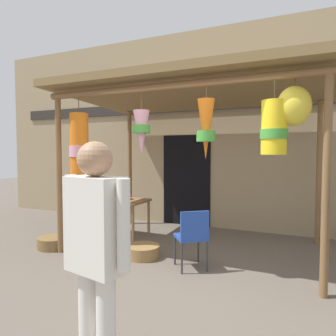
{
  "coord_description": "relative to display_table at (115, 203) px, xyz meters",
  "views": [
    {
      "loc": [
        1.52,
        -3.8,
        1.65
      ],
      "look_at": [
        -0.55,
        0.84,
        1.37
      ],
      "focal_mm": 33.16,
      "sensor_mm": 36.0,
      "label": 1
    }
  ],
  "objects": [
    {
      "name": "folding_chair",
      "position": [
        1.9,
        -0.96,
        -0.15
      ],
      "size": [
        0.56,
        0.56,
        0.84
      ],
      "color": "#2347A8",
      "rests_on": "ground_plane"
    },
    {
      "name": "flower_heap_on_table",
      "position": [
        0.03,
        0.02,
        0.15
      ],
      "size": [
        0.6,
        0.42,
        0.14
      ],
      "color": "#D13399",
      "rests_on": "display_table"
    },
    {
      "name": "market_stall_canopy",
      "position": [
        1.62,
        -0.2,
        1.81
      ],
      "size": [
        4.34,
        2.7,
        2.76
      ],
      "color": "brown",
      "rests_on": "ground_plane"
    },
    {
      "name": "ground_plane",
      "position": [
        1.79,
        -1.16,
        -0.65
      ],
      "size": [
        30.0,
        30.0,
        0.0
      ],
      "primitive_type": "plane",
      "color": "#60564C"
    },
    {
      "name": "shop_facade",
      "position": [
        1.79,
        1.61,
        1.47
      ],
      "size": [
        12.34,
        0.29,
        4.25
      ],
      "color": "#9E8966",
      "rests_on": "ground_plane"
    },
    {
      "name": "display_table",
      "position": [
        0.0,
        0.0,
        0.0
      ],
      "size": [
        1.23,
        0.7,
        0.73
      ],
      "color": "brown",
      "rests_on": "ground_plane"
    },
    {
      "name": "wicker_basket_by_table",
      "position": [
        1.03,
        -0.8,
        -0.56
      ],
      "size": [
        0.52,
        0.52,
        0.19
      ],
      "primitive_type": "cylinder",
      "color": "olive",
      "rests_on": "ground_plane"
    },
    {
      "name": "wicker_basket_spare",
      "position": [
        -0.59,
        -1.0,
        -0.56
      ],
      "size": [
        0.53,
        0.53,
        0.19
      ],
      "primitive_type": "cylinder",
      "color": "brown",
      "rests_on": "ground_plane"
    },
    {
      "name": "vendor_in_orange",
      "position": [
        2.05,
        -3.3,
        0.37
      ],
      "size": [
        0.58,
        0.3,
        1.71
      ],
      "color": "silver",
      "rests_on": "ground_plane"
    }
  ]
}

